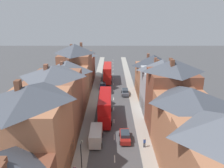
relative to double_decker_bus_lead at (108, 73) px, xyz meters
name	(u,v)px	position (x,y,z in m)	size (l,w,h in m)	color
pavement_left	(95,96)	(-3.29, -13.10, -2.75)	(2.20, 104.00, 0.14)	#A8A399
pavement_right	(133,96)	(6.91, -13.10, -2.75)	(2.20, 104.00, 0.14)	#A8A399
centre_line_dashes	(114,99)	(1.81, -15.10, -2.81)	(0.14, 97.80, 0.01)	silver
terrace_row_left	(60,98)	(-8.38, -29.18, 3.01)	(8.00, 71.22, 13.46)	#A36042
terrace_row_right	(178,111)	(11.99, -34.54, 2.99)	(8.00, 56.35, 13.48)	#A36042
double_decker_bus_lead	(108,73)	(0.00, 0.00, 0.00)	(2.74, 10.80, 5.30)	red
double_decker_bus_mid_street	(106,106)	(0.00, -25.99, 0.00)	(2.74, 10.80, 5.30)	#B70F0F
car_near_blue	(125,136)	(3.61, -34.08, -1.97)	(1.90, 4.24, 1.69)	maroon
car_near_silver	(103,85)	(-1.29, -6.80, -1.98)	(1.90, 4.41, 1.66)	navy
car_parked_right_a	(126,92)	(4.91, -12.16, -2.00)	(1.90, 4.52, 1.62)	#4C515B
delivery_van	(96,135)	(-1.29, -34.63, -1.48)	(2.20, 5.20, 2.41)	silver
pedestrian_mid_left	(145,142)	(6.63, -36.30, -1.78)	(0.36, 0.22, 1.61)	#23232D
street_lamp	(82,159)	(-2.44, -43.48, 0.43)	(0.20, 1.12, 5.50)	black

